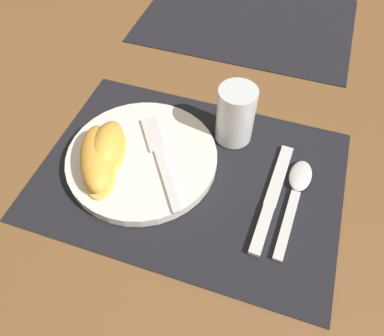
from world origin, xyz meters
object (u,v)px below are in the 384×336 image
juice_glass (235,117)px  citrus_wedge_0 (107,147)px  knife (272,199)px  fork (159,154)px  spoon (297,188)px  citrus_wedge_1 (98,159)px  plate (142,159)px

juice_glass → citrus_wedge_0: bearing=-145.9°
knife → fork: fork is taller
knife → spoon: 0.04m
fork → citrus_wedge_1: 0.09m
fork → juice_glass: bearing=43.4°
fork → citrus_wedge_1: size_ratio=1.17×
juice_glass → citrus_wedge_0: 0.21m
knife → fork: bearing=175.3°
citrus_wedge_0 → fork: bearing=18.1°
juice_glass → spoon: (0.12, -0.08, -0.04)m
plate → juice_glass: juice_glass is taller
fork → citrus_wedge_0: bearing=-161.9°
spoon → knife: bearing=-137.4°
knife → fork: (-0.18, 0.02, 0.02)m
citrus_wedge_1 → plate: bearing=35.7°
juice_glass → fork: bearing=-136.6°
fork → citrus_wedge_0: 0.08m
plate → knife: size_ratio=1.17×
juice_glass → knife: size_ratio=0.49×
plate → citrus_wedge_1: 0.07m
citrus_wedge_0 → citrus_wedge_1: bearing=-102.4°
plate → spoon: 0.24m
plate → juice_glass: bearing=39.4°
spoon → citrus_wedge_0: size_ratio=1.62×
fork → knife: bearing=-4.7°
plate → spoon: bearing=5.9°
spoon → fork: size_ratio=1.07×
juice_glass → fork: (-0.10, -0.09, -0.02)m
citrus_wedge_1 → spoon: bearing=12.0°
juice_glass → knife: juice_glass is taller
plate → citrus_wedge_0: citrus_wedge_0 is taller
spoon → citrus_wedge_0: bearing=-172.3°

